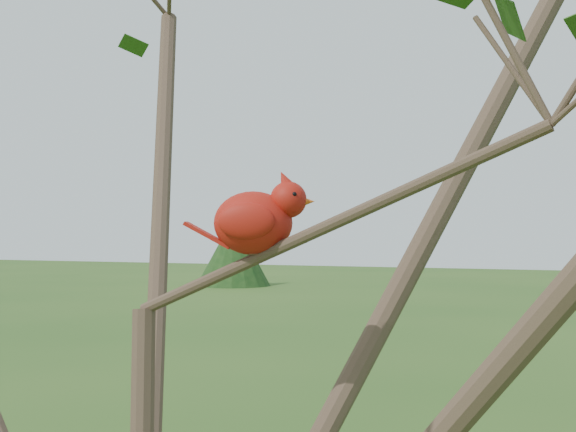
% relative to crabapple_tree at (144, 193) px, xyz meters
% --- Properties ---
extents(crabapple_tree, '(2.35, 2.05, 2.95)m').
position_rel_crabapple_tree_xyz_m(crabapple_tree, '(0.00, 0.00, 0.00)').
color(crabapple_tree, '#3F2F22').
rests_on(crabapple_tree, ground).
extents(cardinal, '(0.19, 0.11, 0.13)m').
position_rel_crabapple_tree_xyz_m(cardinal, '(0.12, 0.11, -0.04)').
color(cardinal, '#A2190D').
rests_on(cardinal, ground).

